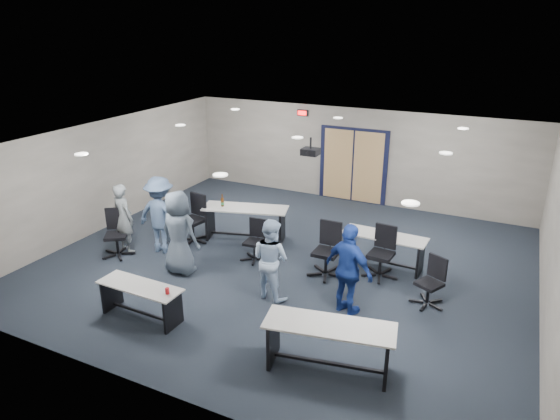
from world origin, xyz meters
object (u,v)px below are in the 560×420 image
at_px(chair_loose_left, 116,234).
at_px(person_back, 161,215).
at_px(chair_back_b, 254,241).
at_px(chair_back_c, 326,250).
at_px(person_plaid, 179,233).
at_px(chair_back_d, 381,253).
at_px(table_back_left, 245,217).
at_px(table_front_right, 329,339).
at_px(table_front_left, 141,296).
at_px(chair_back_a, 192,219).
at_px(person_navy, 349,270).
at_px(table_back_right, 384,245).
at_px(person_gray, 124,218).
at_px(chair_loose_right, 429,282).
at_px(person_lightblue, 271,259).

xyz_separation_m(chair_loose_left, person_back, (0.76, 0.65, 0.35)).
distance_m(chair_back_b, chair_back_c, 1.67).
bearing_deg(chair_back_b, person_plaid, -137.41).
bearing_deg(chair_back_d, table_back_left, 177.18).
distance_m(table_front_right, chair_back_b, 3.92).
bearing_deg(chair_back_b, table_front_left, -107.12).
xyz_separation_m(table_front_right, chair_back_a, (-4.59, 3.01, 0.03)).
distance_m(chair_back_b, person_navy, 2.79).
relative_size(table_back_right, person_back, 1.01).
distance_m(table_back_left, person_back, 1.99).
distance_m(table_front_right, chair_back_a, 5.49).
distance_m(chair_back_d, person_back, 4.91).
bearing_deg(table_front_left, person_plaid, 104.93).
bearing_deg(person_gray, table_back_right, -144.92).
relative_size(chair_back_a, person_back, 0.64).
distance_m(chair_back_a, chair_loose_right, 5.61).
bearing_deg(table_back_right, chair_loose_right, -43.36).
relative_size(table_front_right, table_back_left, 0.96).
relative_size(chair_back_d, chair_loose_left, 1.01).
distance_m(chair_back_c, person_gray, 4.61).
bearing_deg(table_front_right, table_back_right, 81.63).
bearing_deg(table_front_right, chair_loose_left, 153.27).
xyz_separation_m(chair_loose_left, person_lightblue, (3.89, -0.07, 0.26)).
xyz_separation_m(table_front_left, person_plaid, (-0.42, 1.72, 0.45)).
distance_m(table_front_right, person_lightblue, 2.35).
bearing_deg(table_front_left, chair_loose_left, 142.73).
distance_m(chair_loose_right, person_lightblue, 2.95).
distance_m(table_front_right, table_back_right, 3.72).
height_order(person_navy, person_back, person_back).
distance_m(chair_back_b, person_plaid, 1.66).
bearing_deg(table_front_right, chair_back_b, 124.39).
distance_m(table_front_left, person_back, 2.81).
xyz_separation_m(person_gray, person_navy, (5.37, -0.25, 0.05)).
height_order(chair_back_a, chair_back_d, chair_back_a).
relative_size(table_front_right, person_gray, 1.25).
relative_size(chair_loose_left, chair_loose_right, 1.13).
xyz_separation_m(chair_back_d, chair_loose_left, (-5.56, -1.60, -0.01)).
height_order(chair_back_a, person_lightblue, person_lightblue).
xyz_separation_m(chair_loose_right, person_plaid, (-4.90, -0.94, 0.42)).
bearing_deg(person_back, person_gray, 23.93).
xyz_separation_m(chair_back_a, chair_back_d, (4.50, 0.20, -0.03)).
distance_m(person_gray, person_lightblue, 3.89).
relative_size(table_back_right, person_plaid, 1.00).
height_order(chair_back_b, chair_loose_left, chair_loose_left).
bearing_deg(chair_back_a, chair_loose_right, 4.69).
bearing_deg(table_back_right, person_gray, -159.26).
xyz_separation_m(table_back_left, chair_back_d, (3.43, -0.45, -0.02)).
distance_m(chair_back_a, person_navy, 4.56).
relative_size(person_lightblue, person_back, 0.89).
bearing_deg(chair_back_a, table_back_right, 18.65).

